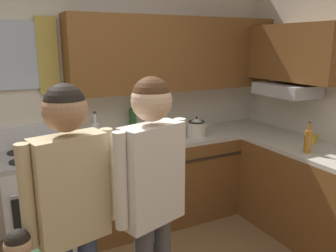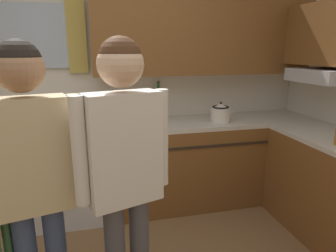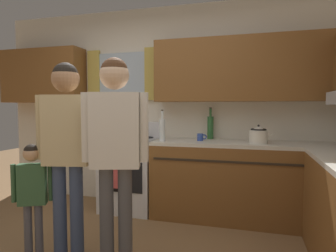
{
  "view_description": "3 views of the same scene",
  "coord_description": "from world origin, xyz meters",
  "px_view_note": "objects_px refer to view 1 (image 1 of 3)",
  "views": [
    {
      "loc": [
        -0.61,
        -1.52,
        1.85
      ],
      "look_at": [
        0.54,
        0.7,
        1.24
      ],
      "focal_mm": 36.99,
      "sensor_mm": 36.0,
      "label": 1
    },
    {
      "loc": [
        0.04,
        -1.29,
        1.61
      ],
      "look_at": [
        0.53,
        0.72,
        1.08
      ],
      "focal_mm": 31.67,
      "sensor_mm": 36.0,
      "label": 2
    },
    {
      "loc": [
        1.19,
        -1.95,
        1.29
      ],
      "look_at": [
        0.46,
        0.62,
        1.13
      ],
      "focal_mm": 32.01,
      "sensor_mm": 36.0,
      "label": 3
    }
  ],
  "objects_px": {
    "bottle_oil_amber": "(308,141)",
    "mug_cobalt_blue": "(134,137)",
    "adult_holding_child": "(72,200)",
    "adult_in_plaid": "(152,185)",
    "stovetop_kettle": "(197,127)",
    "bottle_wine_green": "(133,121)",
    "mug_mustard_yellow": "(313,138)",
    "bottle_tall_clear": "(96,137)",
    "stove_oven": "(43,200)"
  },
  "relations": [
    {
      "from": "adult_in_plaid",
      "to": "bottle_wine_green",
      "type": "bearing_deg",
      "value": 72.2
    },
    {
      "from": "bottle_oil_amber",
      "to": "adult_holding_child",
      "type": "distance_m",
      "value": 2.14
    },
    {
      "from": "bottle_wine_green",
      "to": "stovetop_kettle",
      "type": "xyz_separation_m",
      "value": [
        0.57,
        -0.34,
        -0.06
      ]
    },
    {
      "from": "bottle_oil_amber",
      "to": "mug_cobalt_blue",
      "type": "relative_size",
      "value": 2.49
    },
    {
      "from": "bottle_oil_amber",
      "to": "mug_mustard_yellow",
      "type": "distance_m",
      "value": 0.36
    },
    {
      "from": "mug_cobalt_blue",
      "to": "mug_mustard_yellow",
      "type": "xyz_separation_m",
      "value": [
        1.53,
        -0.83,
        0.0
      ]
    },
    {
      "from": "bottle_wine_green",
      "to": "mug_cobalt_blue",
      "type": "xyz_separation_m",
      "value": [
        -0.08,
        -0.24,
        -0.11
      ]
    },
    {
      "from": "stove_oven",
      "to": "mug_cobalt_blue",
      "type": "relative_size",
      "value": 9.58
    },
    {
      "from": "bottle_oil_amber",
      "to": "mug_cobalt_blue",
      "type": "bearing_deg",
      "value": 140.29
    },
    {
      "from": "bottle_oil_amber",
      "to": "bottle_wine_green",
      "type": "bearing_deg",
      "value": 132.31
    },
    {
      "from": "bottle_wine_green",
      "to": "bottle_tall_clear",
      "type": "bearing_deg",
      "value": -141.94
    },
    {
      "from": "stove_oven",
      "to": "bottle_wine_green",
      "type": "distance_m",
      "value": 1.16
    },
    {
      "from": "bottle_tall_clear",
      "to": "adult_holding_child",
      "type": "xyz_separation_m",
      "value": [
        -0.46,
        -1.18,
        0.0
      ]
    },
    {
      "from": "adult_holding_child",
      "to": "bottle_wine_green",
      "type": "bearing_deg",
      "value": 58.47
    },
    {
      "from": "mug_mustard_yellow",
      "to": "adult_holding_child",
      "type": "bearing_deg",
      "value": -168.04
    },
    {
      "from": "bottle_oil_amber",
      "to": "bottle_tall_clear",
      "type": "bearing_deg",
      "value": 152.41
    },
    {
      "from": "stove_oven",
      "to": "mug_mustard_yellow",
      "type": "distance_m",
      "value": 2.6
    },
    {
      "from": "bottle_tall_clear",
      "to": "bottle_wine_green",
      "type": "bearing_deg",
      "value": 38.06
    },
    {
      "from": "mug_mustard_yellow",
      "to": "stovetop_kettle",
      "type": "bearing_deg",
      "value": 140.21
    },
    {
      "from": "mug_cobalt_blue",
      "to": "stovetop_kettle",
      "type": "relative_size",
      "value": 0.42
    },
    {
      "from": "stove_oven",
      "to": "stovetop_kettle",
      "type": "xyz_separation_m",
      "value": [
        1.54,
        -0.11,
        0.53
      ]
    },
    {
      "from": "bottle_wine_green",
      "to": "adult_in_plaid",
      "type": "distance_m",
      "value": 1.69
    },
    {
      "from": "bottle_oil_amber",
      "to": "stovetop_kettle",
      "type": "distance_m",
      "value": 1.09
    },
    {
      "from": "stove_oven",
      "to": "bottle_wine_green",
      "type": "xyz_separation_m",
      "value": [
        0.97,
        0.23,
        0.58
      ]
    },
    {
      "from": "stove_oven",
      "to": "adult_holding_child",
      "type": "xyz_separation_m",
      "value": [
        0.0,
        -1.35,
        0.58
      ]
    },
    {
      "from": "stove_oven",
      "to": "bottle_tall_clear",
      "type": "relative_size",
      "value": 3.0
    },
    {
      "from": "adult_holding_child",
      "to": "adult_in_plaid",
      "type": "bearing_deg",
      "value": -3.74
    },
    {
      "from": "bottle_oil_amber",
      "to": "mug_mustard_yellow",
      "type": "height_order",
      "value": "bottle_oil_amber"
    },
    {
      "from": "bottle_wine_green",
      "to": "adult_in_plaid",
      "type": "height_order",
      "value": "adult_in_plaid"
    },
    {
      "from": "bottle_wine_green",
      "to": "adult_holding_child",
      "type": "xyz_separation_m",
      "value": [
        -0.97,
        -1.58,
        -0.01
      ]
    },
    {
      "from": "stovetop_kettle",
      "to": "adult_holding_child",
      "type": "relative_size",
      "value": 0.17
    },
    {
      "from": "bottle_wine_green",
      "to": "stove_oven",
      "type": "bearing_deg",
      "value": -166.8
    },
    {
      "from": "bottle_wine_green",
      "to": "bottle_oil_amber",
      "type": "xyz_separation_m",
      "value": [
        1.15,
        -1.26,
        -0.04
      ]
    },
    {
      "from": "bottle_wine_green",
      "to": "bottle_oil_amber",
      "type": "relative_size",
      "value": 1.38
    },
    {
      "from": "stove_oven",
      "to": "mug_mustard_yellow",
      "type": "height_order",
      "value": "stove_oven"
    },
    {
      "from": "mug_mustard_yellow",
      "to": "stove_oven",
      "type": "bearing_deg",
      "value": 160.79
    },
    {
      "from": "bottle_wine_green",
      "to": "mug_mustard_yellow",
      "type": "xyz_separation_m",
      "value": [
        1.45,
        -1.07,
        -0.11
      ]
    },
    {
      "from": "mug_cobalt_blue",
      "to": "adult_holding_child",
      "type": "relative_size",
      "value": 0.07
    },
    {
      "from": "stove_oven",
      "to": "bottle_tall_clear",
      "type": "height_order",
      "value": "bottle_tall_clear"
    },
    {
      "from": "stove_oven",
      "to": "adult_in_plaid",
      "type": "distance_m",
      "value": 1.57
    },
    {
      "from": "mug_mustard_yellow",
      "to": "adult_in_plaid",
      "type": "relative_size",
      "value": 0.07
    },
    {
      "from": "bottle_oil_amber",
      "to": "mug_mustard_yellow",
      "type": "xyz_separation_m",
      "value": [
        0.3,
        0.19,
        -0.06
      ]
    },
    {
      "from": "adult_holding_child",
      "to": "adult_in_plaid",
      "type": "relative_size",
      "value": 0.99
    },
    {
      "from": "adult_in_plaid",
      "to": "stovetop_kettle",
      "type": "bearing_deg",
      "value": 49.42
    },
    {
      "from": "bottle_tall_clear",
      "to": "bottle_wine_green",
      "type": "relative_size",
      "value": 0.93
    },
    {
      "from": "stove_oven",
      "to": "stovetop_kettle",
      "type": "distance_m",
      "value": 1.63
    },
    {
      "from": "bottle_tall_clear",
      "to": "mug_cobalt_blue",
      "type": "bearing_deg",
      "value": 20.17
    },
    {
      "from": "mug_mustard_yellow",
      "to": "bottle_tall_clear",
      "type": "bearing_deg",
      "value": 160.97
    },
    {
      "from": "stovetop_kettle",
      "to": "adult_holding_child",
      "type": "distance_m",
      "value": 1.98
    },
    {
      "from": "mug_mustard_yellow",
      "to": "adult_in_plaid",
      "type": "height_order",
      "value": "adult_in_plaid"
    }
  ]
}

